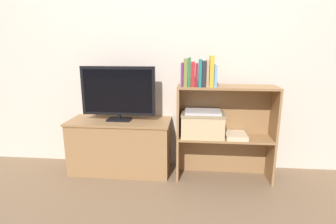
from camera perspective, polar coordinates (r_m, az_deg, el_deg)
name	(u,v)px	position (r m, az deg, el deg)	size (l,w,h in m)	color
ground_plane	(167,182)	(2.48, -0.30, -14.90)	(16.00, 16.00, 0.00)	brown
wall_back	(171,47)	(2.59, 0.62, 14.02)	(10.00, 0.05, 2.40)	beige
tv_stand	(121,146)	(2.62, -10.27, -7.20)	(0.97, 0.40, 0.52)	olive
tv	(118,92)	(2.48, -10.80, 4.27)	(0.70, 0.14, 0.51)	black
bookshelf_lower_tier	(223,150)	(2.54, 11.90, -8.01)	(0.86, 0.27, 0.40)	olive
bookshelf_upper_tier	(225,104)	(2.42, 12.40, 1.65)	(0.86, 0.27, 0.46)	olive
book_plum	(182,74)	(2.28, 3.09, 8.16)	(0.02, 0.15, 0.20)	#6B2D66
book_olive	(186,72)	(2.28, 3.89, 8.60)	(0.03, 0.13, 0.23)	olive
book_forest	(189,72)	(2.28, 4.69, 8.69)	(0.02, 0.15, 0.24)	#286638
book_crimson	(193,74)	(2.28, 5.43, 8.23)	(0.03, 0.12, 0.21)	#B22328
book_maroon	(197,75)	(2.28, 6.24, 8.04)	(0.02, 0.15, 0.19)	maroon
book_teal	(200,73)	(2.28, 6.99, 8.48)	(0.03, 0.15, 0.23)	#1E7075
book_charcoal	(204,74)	(2.28, 7.81, 8.27)	(0.03, 0.16, 0.21)	#232328
book_tan	(207,73)	(2.28, 8.59, 8.37)	(0.02, 0.13, 0.22)	tan
book_mustard	(211,71)	(2.28, 9.44, 8.77)	(0.03, 0.15, 0.26)	gold
book_skyblue	(215,76)	(2.29, 10.23, 7.80)	(0.02, 0.15, 0.18)	#709ECC
storage_basket_left	(203,124)	(2.38, 7.54, -2.54)	(0.38, 0.23, 0.22)	tan
laptop	(203,112)	(2.35, 7.62, 0.05)	(0.31, 0.22, 0.02)	#BCBCC1
magazine_stack	(236,135)	(2.44, 14.55, -4.94)	(0.18, 0.22, 0.04)	beige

